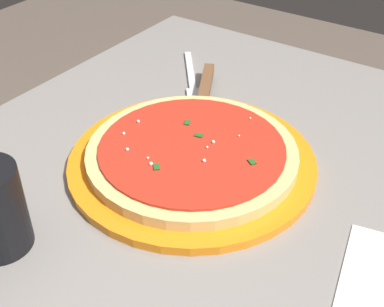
{
  "coord_description": "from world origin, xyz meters",
  "views": [
    {
      "loc": [
        0.44,
        0.31,
        1.2
      ],
      "look_at": [
        -0.05,
        -0.02,
        0.77
      ],
      "focal_mm": 48.5,
      "sensor_mm": 36.0,
      "label": 1
    }
  ],
  "objects_px": {
    "pizza_server": "(204,96)",
    "fork": "(191,77)",
    "serving_plate": "(192,161)",
    "pizza": "(192,152)"
  },
  "relations": [
    {
      "from": "fork",
      "to": "pizza",
      "type": "bearing_deg",
      "value": 34.73
    },
    {
      "from": "serving_plate",
      "to": "pizza",
      "type": "relative_size",
      "value": 1.18
    },
    {
      "from": "pizza",
      "to": "fork",
      "type": "bearing_deg",
      "value": -145.27
    },
    {
      "from": "serving_plate",
      "to": "pizza_server",
      "type": "height_order",
      "value": "pizza_server"
    },
    {
      "from": "serving_plate",
      "to": "pizza",
      "type": "bearing_deg",
      "value": -52.92
    },
    {
      "from": "fork",
      "to": "serving_plate",
      "type": "bearing_deg",
      "value": 34.74
    },
    {
      "from": "pizza_server",
      "to": "fork",
      "type": "relative_size",
      "value": 1.37
    },
    {
      "from": "pizza_server",
      "to": "fork",
      "type": "distance_m",
      "value": 0.1
    },
    {
      "from": "pizza_server",
      "to": "serving_plate",
      "type": "bearing_deg",
      "value": 27.69
    },
    {
      "from": "fork",
      "to": "pizza_server",
      "type": "bearing_deg",
      "value": 46.68
    }
  ]
}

